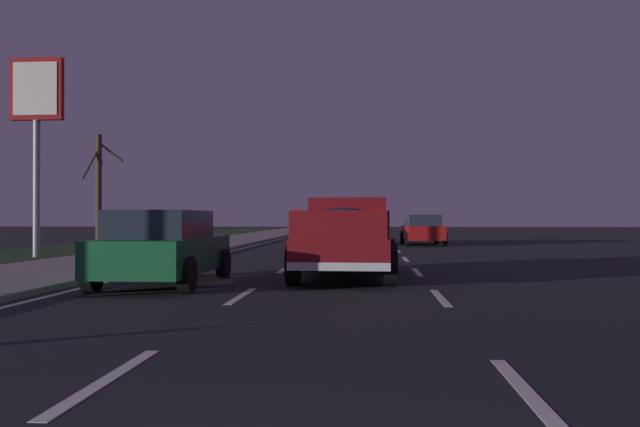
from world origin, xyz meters
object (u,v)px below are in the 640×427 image
at_px(pickup_truck, 347,235).
at_px(bare_tree_far, 99,186).
at_px(sedan_green, 163,247).
at_px(gas_price_sign, 37,107).
at_px(sedan_red, 423,230).
at_px(sedan_blue, 357,229).

xyz_separation_m(pickup_truck, bare_tree_far, (15.20, 12.35, 1.91)).
bearing_deg(sedan_green, gas_price_sign, 39.25).
bearing_deg(pickup_truck, sedan_red, -10.13).
xyz_separation_m(sedan_red, gas_price_sign, (-11.29, 14.49, 4.52)).
xyz_separation_m(sedan_green, sedan_blue, (20.92, -3.66, 0.00)).
xyz_separation_m(pickup_truck, gas_price_sign, (7.08, 11.21, 4.32)).
bearing_deg(sedan_green, sedan_blue, -9.91).
bearing_deg(sedan_red, gas_price_sign, 127.92).
distance_m(sedan_green, bare_tree_far, 19.44).
relative_size(pickup_truck, sedan_red, 1.23).
height_order(sedan_green, gas_price_sign, gas_price_sign).
relative_size(pickup_truck, sedan_green, 1.24).
relative_size(sedan_red, gas_price_sign, 0.63).
distance_m(sedan_green, sedan_blue, 21.24).
bearing_deg(sedan_blue, sedan_red, -97.78).
bearing_deg(sedan_green, bare_tree_far, 26.54).
xyz_separation_m(sedan_red, sedan_green, (-20.46, 7.00, 0.00)).
bearing_deg(gas_price_sign, bare_tree_far, 8.00).
height_order(sedan_blue, gas_price_sign, gas_price_sign).
bearing_deg(sedan_red, sedan_green, 161.12).
bearing_deg(sedan_blue, bare_tree_far, 106.44).
height_order(pickup_truck, sedan_red, pickup_truck).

